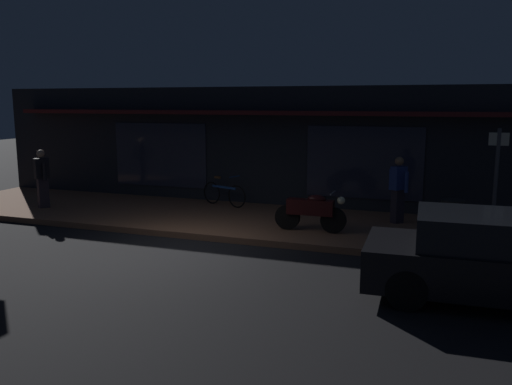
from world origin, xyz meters
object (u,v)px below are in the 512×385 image
(sign_post, at_px, (496,173))
(trash_bin, at_px, (452,220))
(motorcycle, at_px, (312,211))
(person_photographer, at_px, (42,177))
(parked_car_near, at_px, (495,259))
(person_bystander, at_px, (398,188))
(bicycle_parked, at_px, (224,194))

(sign_post, bearing_deg, trash_bin, -120.36)
(motorcycle, relative_size, sign_post, 0.71)
(person_photographer, distance_m, trash_bin, 11.04)
(sign_post, height_order, parked_car_near, sign_post)
(person_photographer, distance_m, sign_post, 12.09)
(person_bystander, xyz_separation_m, parked_car_near, (1.91, -4.57, -0.32))
(bicycle_parked, relative_size, trash_bin, 1.70)
(person_photographer, xyz_separation_m, parked_car_near, (11.67, -3.12, -0.32))
(sign_post, bearing_deg, bicycle_parked, 176.60)
(bicycle_parked, bearing_deg, person_bystander, -6.46)
(person_bystander, relative_size, parked_car_near, 0.40)
(trash_bin, distance_m, parked_car_near, 3.16)
(person_photographer, height_order, trash_bin, person_photographer)
(person_bystander, relative_size, trash_bin, 1.80)
(person_photographer, distance_m, parked_car_near, 12.08)
(motorcycle, xyz_separation_m, bicycle_parked, (-3.17, 2.16, -0.14))
(parked_car_near, bearing_deg, bicycle_parked, 143.31)
(sign_post, xyz_separation_m, parked_car_near, (-0.31, -4.70, -0.81))
(bicycle_parked, distance_m, person_bystander, 5.04)
(person_photographer, bearing_deg, person_bystander, 8.47)
(motorcycle, distance_m, parked_car_near, 4.76)
(bicycle_parked, height_order, sign_post, sign_post)
(person_bystander, bearing_deg, motorcycle, -138.56)
(motorcycle, xyz_separation_m, sign_post, (4.03, 1.74, 0.86))
(motorcycle, height_order, sign_post, sign_post)
(motorcycle, relative_size, person_bystander, 1.02)
(person_photographer, distance_m, person_bystander, 9.86)
(bicycle_parked, distance_m, sign_post, 7.28)
(motorcycle, distance_m, bicycle_parked, 3.84)
(bicycle_parked, height_order, trash_bin, trash_bin)
(bicycle_parked, height_order, person_bystander, person_bystander)
(motorcycle, height_order, bicycle_parked, motorcycle)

